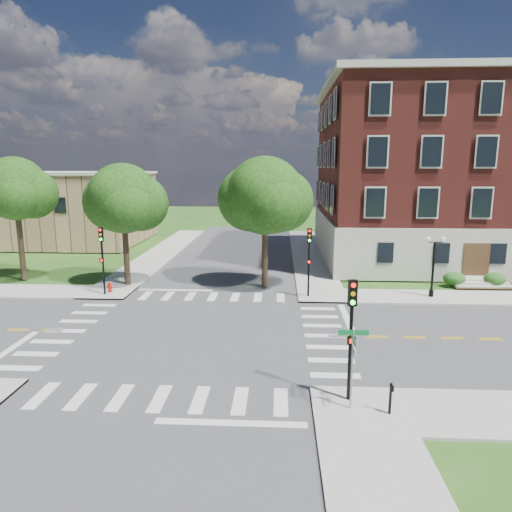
{
  "coord_description": "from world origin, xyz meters",
  "views": [
    {
      "loc": [
        4.69,
        -23.6,
        9.06
      ],
      "look_at": [
        3.13,
        6.07,
        3.2
      ],
      "focal_mm": 32.0,
      "sensor_mm": 36.0,
      "label": 1
    }
  ],
  "objects_px": {
    "twin_lamp_west": "(433,263)",
    "street_sign_pole": "(353,354)",
    "traffic_signal_nw": "(102,252)",
    "traffic_signal_ne": "(309,253)",
    "push_button_post": "(391,397)",
    "traffic_signal_se": "(351,325)",
    "fire_hydrant": "(110,287)"
  },
  "relations": [
    {
      "from": "street_sign_pole",
      "to": "traffic_signal_nw",
      "type": "bearing_deg",
      "value": 135.59
    },
    {
      "from": "traffic_signal_se",
      "to": "twin_lamp_west",
      "type": "xyz_separation_m",
      "value": [
        7.88,
        14.77,
        -0.66
      ]
    },
    {
      "from": "street_sign_pole",
      "to": "push_button_post",
      "type": "height_order",
      "value": "street_sign_pole"
    },
    {
      "from": "traffic_signal_se",
      "to": "traffic_signal_ne",
      "type": "distance_m",
      "value": 14.42
    },
    {
      "from": "traffic_signal_nw",
      "to": "fire_hydrant",
      "type": "height_order",
      "value": "traffic_signal_nw"
    },
    {
      "from": "traffic_signal_ne",
      "to": "traffic_signal_nw",
      "type": "distance_m",
      "value": 14.43
    },
    {
      "from": "traffic_signal_se",
      "to": "push_button_post",
      "type": "height_order",
      "value": "traffic_signal_se"
    },
    {
      "from": "traffic_signal_se",
      "to": "traffic_signal_nw",
      "type": "height_order",
      "value": "same"
    },
    {
      "from": "traffic_signal_nw",
      "to": "twin_lamp_west",
      "type": "bearing_deg",
      "value": 1.58
    },
    {
      "from": "traffic_signal_se",
      "to": "traffic_signal_ne",
      "type": "xyz_separation_m",
      "value": [
        -0.7,
        14.4,
        0.0
      ]
    },
    {
      "from": "traffic_signal_ne",
      "to": "fire_hydrant",
      "type": "bearing_deg",
      "value": 178.79
    },
    {
      "from": "traffic_signal_ne",
      "to": "twin_lamp_west",
      "type": "xyz_separation_m",
      "value": [
        8.58,
        0.37,
        -0.66
      ]
    },
    {
      "from": "twin_lamp_west",
      "to": "traffic_signal_nw",
      "type": "bearing_deg",
      "value": -178.42
    },
    {
      "from": "traffic_signal_nw",
      "to": "push_button_post",
      "type": "height_order",
      "value": "traffic_signal_nw"
    },
    {
      "from": "traffic_signal_nw",
      "to": "push_button_post",
      "type": "distance_m",
      "value": 22.51
    },
    {
      "from": "fire_hydrant",
      "to": "street_sign_pole",
      "type": "bearing_deg",
      "value": -45.82
    },
    {
      "from": "street_sign_pole",
      "to": "fire_hydrant",
      "type": "distance_m",
      "value": 21.52
    },
    {
      "from": "traffic_signal_se",
      "to": "push_button_post",
      "type": "xyz_separation_m",
      "value": [
        1.36,
        -1.0,
        -2.39
      ]
    },
    {
      "from": "street_sign_pole",
      "to": "push_button_post",
      "type": "relative_size",
      "value": 2.58
    },
    {
      "from": "fire_hydrant",
      "to": "traffic_signal_se",
      "type": "bearing_deg",
      "value": -44.51
    },
    {
      "from": "street_sign_pole",
      "to": "fire_hydrant",
      "type": "height_order",
      "value": "street_sign_pole"
    },
    {
      "from": "traffic_signal_se",
      "to": "street_sign_pole",
      "type": "relative_size",
      "value": 1.55
    },
    {
      "from": "traffic_signal_se",
      "to": "twin_lamp_west",
      "type": "height_order",
      "value": "traffic_signal_se"
    },
    {
      "from": "traffic_signal_nw",
      "to": "twin_lamp_west",
      "type": "distance_m",
      "value": 23.02
    },
    {
      "from": "traffic_signal_ne",
      "to": "fire_hydrant",
      "type": "distance_m",
      "value": 14.51
    },
    {
      "from": "twin_lamp_west",
      "to": "fire_hydrant",
      "type": "xyz_separation_m",
      "value": [
        -22.83,
        -0.07,
        -2.06
      ]
    },
    {
      "from": "twin_lamp_west",
      "to": "street_sign_pole",
      "type": "relative_size",
      "value": 1.36
    },
    {
      "from": "traffic_signal_ne",
      "to": "push_button_post",
      "type": "height_order",
      "value": "traffic_signal_ne"
    },
    {
      "from": "twin_lamp_west",
      "to": "street_sign_pole",
      "type": "xyz_separation_m",
      "value": [
        -7.89,
        -15.44,
        -0.21
      ]
    },
    {
      "from": "twin_lamp_west",
      "to": "fire_hydrant",
      "type": "relative_size",
      "value": 5.64
    },
    {
      "from": "traffic_signal_ne",
      "to": "push_button_post",
      "type": "distance_m",
      "value": 15.72
    },
    {
      "from": "traffic_signal_se",
      "to": "street_sign_pole",
      "type": "height_order",
      "value": "traffic_signal_se"
    }
  ]
}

